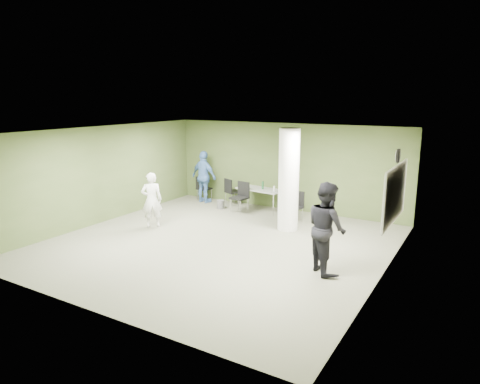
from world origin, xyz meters
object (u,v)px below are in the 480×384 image
Objects in this scene: folding_table at (261,190)px; chair_back_left at (203,187)px; man_blue at (204,177)px; woman_white at (152,200)px; man_black at (326,228)px.

folding_table is 1.86× the size of chair_back_left.
woman_white is at bearing 106.63° from man_blue.
man_black is at bearing 156.07° from man_blue.
man_black is at bearing 157.91° from chair_back_left.
man_blue reaches higher than folding_table.
man_black reaches higher than folding_table.
man_black is at bearing 131.35° from woman_white.
woman_white is at bearing 111.66° from chair_back_left.
chair_back_left is 0.45× the size of man_black.
folding_table is 2.24m from man_blue.
man_blue is (-0.41, 3.13, 0.12)m from woman_white.
woman_white is 0.81× the size of man_black.
folding_table is at bearing -162.68° from woman_white.
man_blue is (-2.23, 0.03, 0.22)m from folding_table.
folding_table reaches higher than chair_back_left.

